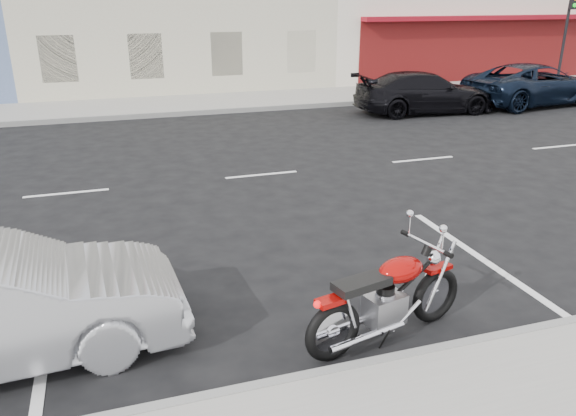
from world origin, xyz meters
name	(u,v)px	position (x,y,z in m)	size (l,w,h in m)	color
ground	(346,167)	(0.00, 0.00, 0.00)	(120.00, 120.00, 0.00)	black
sidewalk_far	(109,108)	(-5.00, 8.70, 0.07)	(80.00, 3.40, 0.15)	gray
curb_near	(148,414)	(-5.00, -7.00, 0.08)	(80.00, 0.12, 0.16)	gray
curb_far	(110,118)	(-5.00, 7.00, 0.08)	(80.00, 0.12, 0.16)	gray
traffic_light	(568,25)	(13.50, 8.33, 2.56)	(0.26, 0.30, 3.80)	black
fire_hydrant	(528,75)	(12.00, 8.50, 0.53)	(0.20, 0.20, 0.72)	beige
motorcycle	(438,283)	(-1.57, -6.30, 0.50)	(2.14, 0.85, 1.09)	black
suv_far	(535,84)	(9.52, 5.21, 0.72)	(2.40, 5.20, 1.45)	black
car_far	(424,93)	(4.98, 5.06, 0.67)	(1.89, 4.64, 1.35)	black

